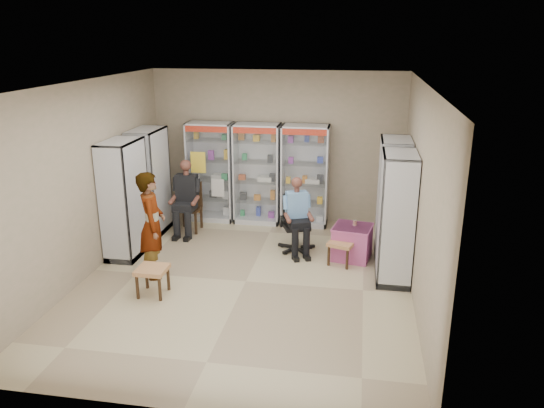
% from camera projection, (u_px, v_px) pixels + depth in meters
% --- Properties ---
extents(floor, '(6.00, 6.00, 0.00)m').
position_uv_depth(floor, '(246.00, 281.00, 8.20)').
color(floor, tan).
rests_on(floor, ground).
extents(room_shell, '(5.02, 6.02, 3.01)m').
position_uv_depth(room_shell, '(244.00, 157.00, 7.60)').
color(room_shell, tan).
rests_on(room_shell, ground).
extents(cabinet_back_left, '(0.90, 0.50, 2.00)m').
position_uv_depth(cabinet_back_left, '(211.00, 172.00, 10.67)').
color(cabinet_back_left, silver).
rests_on(cabinet_back_left, floor).
extents(cabinet_back_mid, '(0.90, 0.50, 2.00)m').
position_uv_depth(cabinet_back_mid, '(257.00, 174.00, 10.51)').
color(cabinet_back_mid, silver).
rests_on(cabinet_back_mid, floor).
extents(cabinet_back_right, '(0.90, 0.50, 2.00)m').
position_uv_depth(cabinet_back_right, '(305.00, 176.00, 10.36)').
color(cabinet_back_right, silver).
rests_on(cabinet_back_right, floor).
extents(cabinet_right_far, '(0.90, 0.50, 2.00)m').
position_uv_depth(cabinet_right_far, '(393.00, 197.00, 9.04)').
color(cabinet_right_far, '#A9ABB0').
rests_on(cabinet_right_far, floor).
extents(cabinet_right_near, '(0.90, 0.50, 2.00)m').
position_uv_depth(cabinet_right_near, '(396.00, 218.00, 8.01)').
color(cabinet_right_near, '#A5A7AC').
rests_on(cabinet_right_near, floor).
extents(cabinet_left_far, '(0.90, 0.50, 2.00)m').
position_uv_depth(cabinet_left_far, '(150.00, 182.00, 9.94)').
color(cabinet_left_far, silver).
rests_on(cabinet_left_far, floor).
extents(cabinet_left_near, '(0.90, 0.50, 2.00)m').
position_uv_depth(cabinet_left_near, '(124.00, 199.00, 8.91)').
color(cabinet_left_near, '#AEB1B5').
rests_on(cabinet_left_near, floor).
extents(wooden_chair, '(0.42, 0.42, 0.94)m').
position_uv_depth(wooden_chair, '(189.00, 207.00, 10.18)').
color(wooden_chair, '#331B13').
rests_on(wooden_chair, floor).
extents(seated_customer, '(0.44, 0.60, 1.34)m').
position_uv_depth(seated_customer, '(188.00, 198.00, 10.08)').
color(seated_customer, black).
rests_on(seated_customer, floor).
extents(office_chair, '(0.70, 0.70, 0.99)m').
position_uv_depth(office_chair, '(296.00, 223.00, 9.26)').
color(office_chair, black).
rests_on(office_chair, floor).
extents(seated_shopkeeper, '(0.59, 0.69, 1.26)m').
position_uv_depth(seated_shopkeeper, '(296.00, 217.00, 9.17)').
color(seated_shopkeeper, '#6CA1D7').
rests_on(seated_shopkeeper, floor).
extents(pink_trunk, '(0.69, 0.68, 0.58)m').
position_uv_depth(pink_trunk, '(352.00, 242.00, 8.97)').
color(pink_trunk, '#B14776').
rests_on(pink_trunk, floor).
extents(tea_glass, '(0.07, 0.07, 0.09)m').
position_uv_depth(tea_glass, '(355.00, 223.00, 8.91)').
color(tea_glass, '#5F2708').
rests_on(tea_glass, pink_trunk).
extents(woven_stool_a, '(0.50, 0.50, 0.40)m').
position_uv_depth(woven_stool_a, '(341.00, 253.00, 8.77)').
color(woven_stool_a, '#A68C46').
rests_on(woven_stool_a, floor).
extents(woven_stool_b, '(0.43, 0.43, 0.43)m').
position_uv_depth(woven_stool_b, '(153.00, 281.00, 7.74)').
color(woven_stool_b, tan).
rests_on(woven_stool_b, floor).
extents(standing_man, '(0.58, 0.71, 1.69)m').
position_uv_depth(standing_man, '(152.00, 225.00, 8.16)').
color(standing_man, gray).
rests_on(standing_man, floor).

